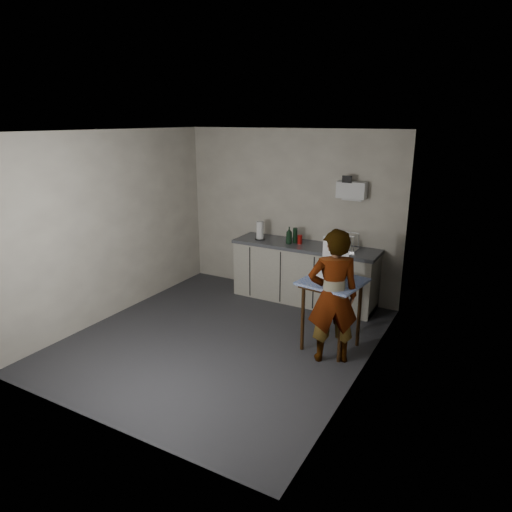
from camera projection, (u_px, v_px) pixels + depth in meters
The scene contains 15 objects.
ground at pixel (223, 338), 5.92m from camera, with size 4.00×4.00×0.00m, color #29292E.
wall_back at pixel (290, 213), 7.21m from camera, with size 3.60×0.02×2.60m, color #B2A99B.
wall_right at pixel (366, 263), 4.71m from camera, with size 0.02×4.00×2.60m, color #B2A99B.
wall_left at pixel (113, 226), 6.37m from camera, with size 0.02×4.00×2.60m, color #B2A99B.
ceiling at pixel (218, 131), 5.17m from camera, with size 3.60×4.00×0.01m, color white.
kitchen_counter at pixel (304, 275), 7.03m from camera, with size 2.24×0.62×0.91m.
wall_shelf at pixel (352, 190), 6.55m from camera, with size 0.42×0.18×0.37m.
side_table at pixel (332, 289), 5.46m from camera, with size 0.77×0.77×0.89m.
standing_man at pixel (333, 297), 5.17m from camera, with size 0.58×0.38×1.59m, color #B2A593.
soap_bottle at pixel (289, 235), 6.90m from camera, with size 0.10×0.10×0.26m, color black.
soda_can at pixel (300, 239), 6.91m from camera, with size 0.07×0.07×0.14m, color red.
dark_bottle at pixel (295, 235), 6.95m from camera, with size 0.07×0.07×0.23m, color black.
paper_towel at pixel (260, 231), 7.14m from camera, with size 0.16×0.16×0.29m.
dish_rack at pixel (345, 246), 6.61m from camera, with size 0.35×0.26×0.25m.
bakery_box at pixel (331, 269), 5.50m from camera, with size 0.34×0.35×0.47m.
Camera 1 is at (2.98, -4.47, 2.73)m, focal length 32.00 mm.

